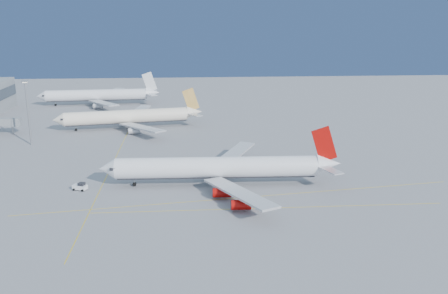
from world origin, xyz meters
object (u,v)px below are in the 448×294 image
at_px(airliner_virgin, 222,168).
at_px(airliner_etihad, 130,117).
at_px(pushback_tug, 80,187).
at_px(light_mast, 28,107).
at_px(airliner_third, 99,95).

xyz_separation_m(airliner_virgin, airliner_etihad, (-33.93, 75.53, -0.14)).
relative_size(airliner_etihad, pushback_tug, 14.43).
bearing_deg(airliner_etihad, light_mast, -153.45).
bearing_deg(airliner_etihad, airliner_virgin, -75.75).
height_order(pushback_tug, light_mast, light_mast).
distance_m(airliner_third, pushback_tug, 135.33).
height_order(airliner_virgin, light_mast, light_mast).
height_order(airliner_third, light_mast, light_mast).
bearing_deg(airliner_third, airliner_etihad, -72.75).
xyz_separation_m(airliner_etihad, light_mast, (-34.24, -25.33, 9.21)).
xyz_separation_m(airliner_third, light_mast, (-11.85, -82.57, 8.98)).
bearing_deg(light_mast, pushback_tug, -61.20).
xyz_separation_m(airliner_third, pushback_tug, (16.56, -134.25, -4.22)).
bearing_deg(light_mast, airliner_third, 81.83).
bearing_deg(airliner_etihad, airliner_third, 101.43).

